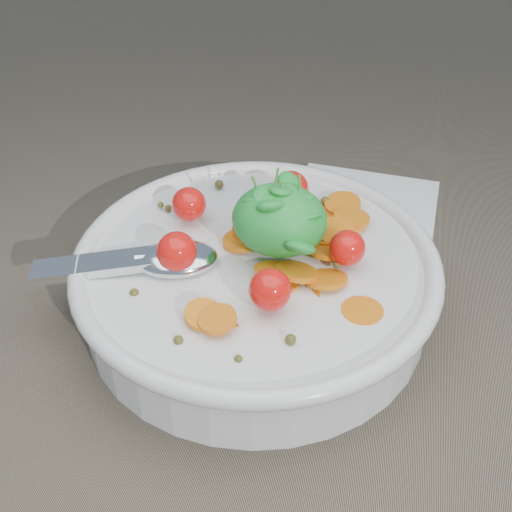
# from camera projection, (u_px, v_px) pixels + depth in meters

# --- Properties ---
(ground) EXTENTS (6.00, 6.00, 0.00)m
(ground) POSITION_uv_depth(u_px,v_px,m) (255.00, 290.00, 0.58)
(ground) COLOR #746853
(ground) RESTS_ON ground
(bowl) EXTENTS (0.33, 0.30, 0.13)m
(bowl) POSITION_uv_depth(u_px,v_px,m) (256.00, 278.00, 0.54)
(bowl) COLOR white
(bowl) RESTS_ON ground
(napkin) EXTENTS (0.16, 0.14, 0.01)m
(napkin) POSITION_uv_depth(u_px,v_px,m) (364.00, 205.00, 0.68)
(napkin) COLOR white
(napkin) RESTS_ON ground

